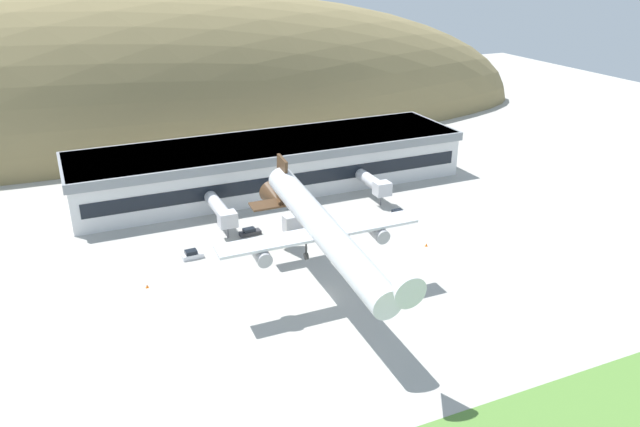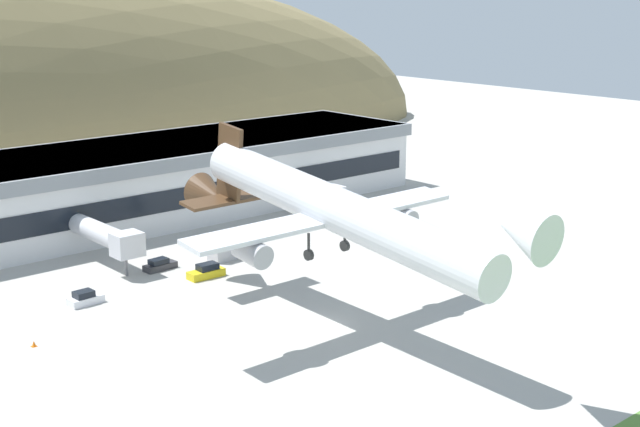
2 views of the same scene
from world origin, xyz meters
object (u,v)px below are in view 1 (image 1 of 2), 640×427
Objects in this scene: service_car_0 at (397,214)px; service_car_1 at (274,242)px; service_car_2 at (250,232)px; jetway_1 at (374,183)px; service_car_3 at (192,255)px; fuel_truck at (299,223)px; terminal_building at (270,161)px; traffic_cone_0 at (426,245)px; jetway_0 at (221,210)px; traffic_cone_1 at (147,286)px; cargo_airplane at (323,230)px.

service_car_0 is 28.03m from service_car_1.
service_car_1 is at bearing -67.22° from service_car_2.
service_car_2 is at bearing -168.43° from jetway_1.
service_car_2 is (-2.62, 6.24, -0.12)m from service_car_1.
fuel_truck reaches higher than service_car_3.
traffic_cone_0 is at bearing -69.41° from terminal_building.
service_car_2 is at bearing -49.58° from jetway_0.
traffic_cone_1 is (-50.26, 5.39, 0.00)m from traffic_cone_0.
cargo_airplane is at bearing -78.44° from jetway_0.
cargo_airplane is (-27.86, -34.88, 8.46)m from jetway_1.
service_car_1 is (6.82, -11.17, -3.29)m from jetway_0.
traffic_cone_0 is at bearing -24.54° from service_car_1.
terminal_building reaches higher than traffic_cone_1.
jetway_0 is 40.19m from traffic_cone_0.
cargo_airplane is 31.57m from traffic_cone_1.
service_car_1 is 28.51m from traffic_cone_0.
jetway_1 is 30.75m from service_car_1.
cargo_airplane is at bearing -157.83° from traffic_cone_0.
jetway_0 reaches higher than traffic_cone_1.
terminal_building is at bearing 82.42° from fuel_truck.
traffic_cone_0 is at bearing -35.09° from jetway_0.
terminal_building is 25.91m from fuel_truck.
jetway_0 is 3.72× the size of service_car_3.
service_car_1 is (-10.26, -29.87, -5.39)m from terminal_building.
service_car_0 is at bearing -57.24° from terminal_building.
cargo_airplane is at bearing -138.34° from service_car_0.
service_car_1 is 8.32m from fuel_truck.
cargo_airplane is at bearing -128.62° from jetway_1.
terminal_building is 6.31× the size of jetway_0.
service_car_2 is 25.15m from traffic_cone_1.
service_car_1 is at bearing 90.12° from cargo_airplane.
traffic_cone_1 is at bearing -165.15° from service_car_1.
terminal_building is 53.63m from cargo_airplane.
jetway_0 is (-17.07, -18.70, -2.10)m from terminal_building.
service_car_3 is 6.57× the size of traffic_cone_1.
traffic_cone_0 is at bearing -97.96° from service_car_0.
service_car_2 is 9.71m from fuel_truck.
service_car_0 is at bearing -5.88° from fuel_truck.
fuel_truck is at bearing -25.67° from jetway_0.
service_car_0 is 14.40m from traffic_cone_0.
service_car_3 is 6.57× the size of traffic_cone_0.
jetway_1 is at bearing 2.18° from jetway_0.
cargo_airplane reaches higher than service_car_3.
service_car_1 reaches higher than traffic_cone_0.
jetway_1 is 1.76× the size of fuel_truck.
cargo_airplane is 83.57× the size of traffic_cone_0.
jetway_1 reaches higher than service_car_2.
service_car_0 is 0.87× the size of service_car_1.
traffic_cone_0 is (28.55, -18.08, -0.30)m from service_car_2.
traffic_cone_1 is (-52.24, -18.94, -3.71)m from jetway_1.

